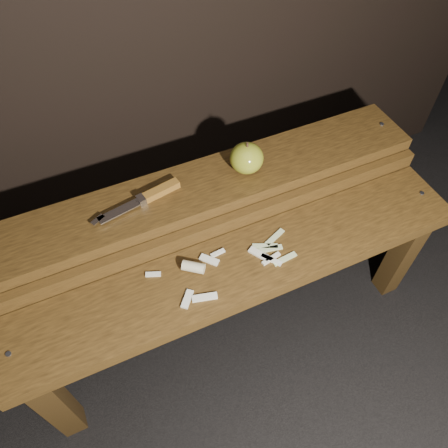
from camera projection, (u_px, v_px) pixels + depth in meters
name	position (u px, v px, depth m)	size (l,w,h in m)	color
ground	(232.00, 320.00, 1.44)	(60.00, 60.00, 0.00)	black
bench_front_tier	(243.00, 281.00, 1.13)	(1.20, 0.20, 0.42)	#31200C
bench_rear_tier	(208.00, 204.00, 1.21)	(1.20, 0.21, 0.50)	#31200C
apple	(247.00, 158.00, 1.14)	(0.09, 0.09, 0.09)	olive
knife	(151.00, 196.00, 1.10)	(0.24, 0.06, 0.02)	brown
apple_scraps	(220.00, 265.00, 1.07)	(0.37, 0.14, 0.03)	beige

